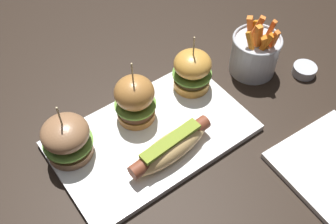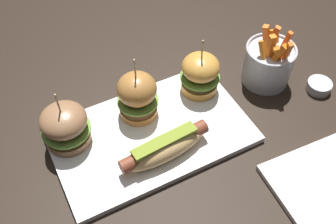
{
  "view_description": "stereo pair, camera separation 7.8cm",
  "coord_description": "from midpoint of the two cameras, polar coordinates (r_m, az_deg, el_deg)",
  "views": [
    {
      "loc": [
        -0.26,
        -0.4,
        0.65
      ],
      "look_at": [
        0.04,
        0.0,
        0.05
      ],
      "focal_mm": 42.59,
      "sensor_mm": 36.0,
      "label": 1
    },
    {
      "loc": [
        -0.19,
        -0.44,
        0.65
      ],
      "look_at": [
        0.04,
        0.0,
        0.05
      ],
      "focal_mm": 42.59,
      "sensor_mm": 36.0,
      "label": 2
    }
  ],
  "objects": [
    {
      "name": "ground_plane",
      "position": [
        0.81,
        -5.0,
        -3.89
      ],
      "size": [
        3.0,
        3.0,
        0.0
      ],
      "primitive_type": "plane",
      "color": "black"
    },
    {
      "name": "platter_main",
      "position": [
        0.8,
        -5.03,
        -3.59
      ],
      "size": [
        0.39,
        0.24,
        0.01
      ],
      "primitive_type": "cube",
      "color": "white",
      "rests_on": "ground"
    },
    {
      "name": "hot_dog",
      "position": [
        0.75,
        -2.42,
        -5.12
      ],
      "size": [
        0.18,
        0.07,
        0.05
      ],
      "color": "tan",
      "rests_on": "platter_main"
    },
    {
      "name": "slider_left",
      "position": [
        0.76,
        -17.14,
        -3.81
      ],
      "size": [
        0.09,
        0.09,
        0.13
      ],
      "color": "#926744",
      "rests_on": "platter_main"
    },
    {
      "name": "slider_center",
      "position": [
        0.79,
        -7.5,
        1.74
      ],
      "size": [
        0.08,
        0.08,
        0.15
      ],
      "color": "#B17538",
      "rests_on": "platter_main"
    },
    {
      "name": "slider_right",
      "position": [
        0.84,
        0.86,
        5.83
      ],
      "size": [
        0.08,
        0.08,
        0.14
      ],
      "color": "gold",
      "rests_on": "platter_main"
    },
    {
      "name": "fries_bucket",
      "position": [
        0.91,
        9.95,
        8.22
      ],
      "size": [
        0.11,
        0.11,
        0.15
      ],
      "color": "#B7BABF",
      "rests_on": "ground"
    },
    {
      "name": "sauce_ramekin",
      "position": [
        0.96,
        16.77,
        5.67
      ],
      "size": [
        0.05,
        0.05,
        0.02
      ],
      "color": "#B7BABF",
      "rests_on": "ground"
    }
  ]
}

